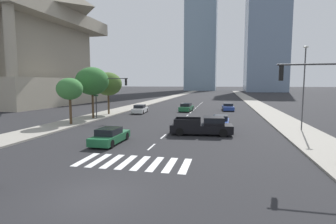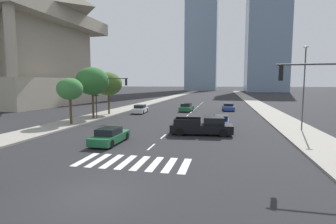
{
  "view_description": "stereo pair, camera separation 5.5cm",
  "coord_description": "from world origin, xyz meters",
  "px_view_note": "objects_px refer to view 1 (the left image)",
  "views": [
    {
      "loc": [
        5.21,
        -9.81,
        4.74
      ],
      "look_at": [
        0.0,
        14.77,
        2.0
      ],
      "focal_mm": 27.96,
      "sensor_mm": 36.0,
      "label": 1
    },
    {
      "loc": [
        5.26,
        -9.8,
        4.74
      ],
      "look_at": [
        0.0,
        14.77,
        2.0
      ],
      "focal_mm": 27.96,
      "sensor_mm": 36.0,
      "label": 2
    }
  ],
  "objects_px": {
    "traffic_signal_far": "(108,89)",
    "street_tree_third": "(108,84)",
    "pickup_truck": "(204,126)",
    "sedan_white_4": "(140,109)",
    "sedan_green_0": "(186,108)",
    "sedan_blue_3": "(220,122)",
    "street_tree_second": "(92,81)",
    "street_lamp_east": "(304,82)",
    "sedan_green_2": "(110,136)",
    "street_tree_nearest": "(70,89)",
    "traffic_signal_near": "(319,93)",
    "sedan_blue_1": "(228,107)"
  },
  "relations": [
    {
      "from": "street_lamp_east",
      "to": "sedan_blue_3",
      "type": "bearing_deg",
      "value": 175.85
    },
    {
      "from": "street_tree_second",
      "to": "sedan_white_4",
      "type": "bearing_deg",
      "value": 64.75
    },
    {
      "from": "street_lamp_east",
      "to": "street_tree_second",
      "type": "height_order",
      "value": "street_lamp_east"
    },
    {
      "from": "sedan_blue_3",
      "to": "traffic_signal_far",
      "type": "bearing_deg",
      "value": -101.94
    },
    {
      "from": "traffic_signal_near",
      "to": "pickup_truck",
      "type": "bearing_deg",
      "value": -49.74
    },
    {
      "from": "traffic_signal_near",
      "to": "street_tree_second",
      "type": "bearing_deg",
      "value": -35.48
    },
    {
      "from": "street_lamp_east",
      "to": "street_tree_nearest",
      "type": "xyz_separation_m",
      "value": [
        -24.68,
        -1.26,
        -0.74
      ]
    },
    {
      "from": "street_tree_third",
      "to": "sedan_blue_3",
      "type": "bearing_deg",
      "value": -26.32
    },
    {
      "from": "pickup_truck",
      "to": "traffic_signal_near",
      "type": "xyz_separation_m",
      "value": [
        6.89,
        -8.13,
        3.42
      ]
    },
    {
      "from": "traffic_signal_far",
      "to": "street_tree_third",
      "type": "xyz_separation_m",
      "value": [
        -2.12,
        4.7,
        0.63
      ]
    },
    {
      "from": "sedan_white_4",
      "to": "traffic_signal_near",
      "type": "height_order",
      "value": "traffic_signal_near"
    },
    {
      "from": "traffic_signal_near",
      "to": "street_tree_third",
      "type": "xyz_separation_m",
      "value": [
        -22.22,
        20.72,
        0.44
      ]
    },
    {
      "from": "sedan_blue_1",
      "to": "street_lamp_east",
      "type": "bearing_deg",
      "value": 15.44
    },
    {
      "from": "traffic_signal_far",
      "to": "street_tree_second",
      "type": "distance_m",
      "value": 2.35
    },
    {
      "from": "traffic_signal_far",
      "to": "street_tree_third",
      "type": "distance_m",
      "value": 5.2
    },
    {
      "from": "sedan_green_0",
      "to": "sedan_blue_1",
      "type": "xyz_separation_m",
      "value": [
        7.03,
        2.97,
        -0.04
      ]
    },
    {
      "from": "sedan_white_4",
      "to": "traffic_signal_near",
      "type": "xyz_separation_m",
      "value": [
        18.34,
        -24.06,
        3.61
      ]
    },
    {
      "from": "sedan_green_0",
      "to": "traffic_signal_near",
      "type": "relative_size",
      "value": 0.76
    },
    {
      "from": "street_lamp_east",
      "to": "sedan_blue_1",
      "type": "bearing_deg",
      "value": 109.42
    },
    {
      "from": "sedan_green_2",
      "to": "street_tree_nearest",
      "type": "relative_size",
      "value": 0.84
    },
    {
      "from": "street_lamp_east",
      "to": "sedan_white_4",
      "type": "bearing_deg",
      "value": 149.61
    },
    {
      "from": "pickup_truck",
      "to": "sedan_green_2",
      "type": "relative_size",
      "value": 1.33
    },
    {
      "from": "pickup_truck",
      "to": "street_lamp_east",
      "type": "xyz_separation_m",
      "value": [
        9.35,
        3.73,
        4.04
      ]
    },
    {
      "from": "street_tree_third",
      "to": "traffic_signal_near",
      "type": "bearing_deg",
      "value": -43.0
    },
    {
      "from": "street_tree_nearest",
      "to": "pickup_truck",
      "type": "bearing_deg",
      "value": -9.15
    },
    {
      "from": "sedan_green_0",
      "to": "street_lamp_east",
      "type": "bearing_deg",
      "value": -136.18
    },
    {
      "from": "sedan_blue_3",
      "to": "street_tree_third",
      "type": "bearing_deg",
      "value": -114.51
    },
    {
      "from": "traffic_signal_far",
      "to": "street_lamp_east",
      "type": "height_order",
      "value": "street_lamp_east"
    },
    {
      "from": "sedan_green_0",
      "to": "street_tree_nearest",
      "type": "xyz_separation_m",
      "value": [
        -10.8,
        -17.7,
        3.48
      ]
    },
    {
      "from": "pickup_truck",
      "to": "street_lamp_east",
      "type": "height_order",
      "value": "street_lamp_east"
    },
    {
      "from": "street_lamp_east",
      "to": "street_tree_third",
      "type": "height_order",
      "value": "street_lamp_east"
    },
    {
      "from": "sedan_green_2",
      "to": "street_lamp_east",
      "type": "bearing_deg",
      "value": -61.09
    },
    {
      "from": "street_tree_nearest",
      "to": "street_tree_second",
      "type": "height_order",
      "value": "street_tree_second"
    },
    {
      "from": "sedan_white_4",
      "to": "street_tree_second",
      "type": "distance_m",
      "value": 10.11
    },
    {
      "from": "sedan_green_2",
      "to": "traffic_signal_near",
      "type": "xyz_separation_m",
      "value": [
        13.96,
        -2.96,
        3.66
      ]
    },
    {
      "from": "sedan_green_0",
      "to": "street_tree_third",
      "type": "relative_size",
      "value": 0.73
    },
    {
      "from": "traffic_signal_far",
      "to": "sedan_green_2",
      "type": "bearing_deg",
      "value": -64.79
    },
    {
      "from": "sedan_green_0",
      "to": "traffic_signal_near",
      "type": "distance_m",
      "value": 30.73
    },
    {
      "from": "pickup_truck",
      "to": "sedan_white_4",
      "type": "relative_size",
      "value": 1.31
    },
    {
      "from": "sedan_white_4",
      "to": "street_lamp_east",
      "type": "relative_size",
      "value": 0.55
    },
    {
      "from": "traffic_signal_far",
      "to": "sedan_blue_1",
      "type": "bearing_deg",
      "value": 44.14
    },
    {
      "from": "sedan_blue_3",
      "to": "sedan_white_4",
      "type": "bearing_deg",
      "value": -130.28
    },
    {
      "from": "traffic_signal_near",
      "to": "street_tree_second",
      "type": "relative_size",
      "value": 0.9
    },
    {
      "from": "sedan_green_0",
      "to": "sedan_blue_3",
      "type": "xyz_separation_m",
      "value": [
        5.94,
        -15.87,
        -0.02
      ]
    },
    {
      "from": "street_tree_nearest",
      "to": "street_tree_third",
      "type": "distance_m",
      "value": 10.13
    },
    {
      "from": "sedan_blue_3",
      "to": "street_tree_third",
      "type": "xyz_separation_m",
      "value": [
        -16.75,
        8.28,
        4.06
      ]
    },
    {
      "from": "street_lamp_east",
      "to": "street_tree_second",
      "type": "xyz_separation_m",
      "value": [
        -24.68,
        3.97,
        0.19
      ]
    },
    {
      "from": "sedan_green_0",
      "to": "sedan_white_4",
      "type": "distance_m",
      "value": 8.12
    },
    {
      "from": "sedan_blue_3",
      "to": "traffic_signal_near",
      "type": "xyz_separation_m",
      "value": [
        5.47,
        -12.44,
        3.63
      ]
    },
    {
      "from": "street_lamp_east",
      "to": "street_tree_third",
      "type": "distance_m",
      "value": 26.22
    }
  ]
}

